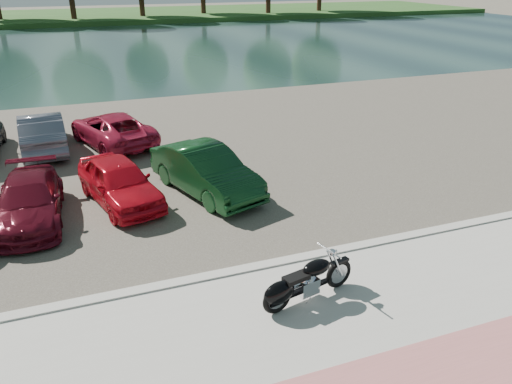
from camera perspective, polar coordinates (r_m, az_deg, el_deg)
ground at (r=10.86m, az=9.59°, el=-13.12°), size 200.00×200.00×0.00m
promenade at (r=10.18m, az=12.45°, el=-15.99°), size 60.00×6.00×0.10m
kerb at (r=12.27m, az=5.03°, el=-7.65°), size 60.00×0.30×0.14m
parking_lot at (r=20.02m, az=-5.95°, el=5.08°), size 60.00×18.00×0.04m
river at (r=48.03m, az=-15.24°, el=15.56°), size 120.00×40.00×0.00m
far_bank at (r=79.74m, az=-17.95°, el=18.60°), size 120.00×24.00×0.60m
motorcycle at (r=10.53m, az=5.14°, el=-10.40°), size 2.30×0.90×1.05m
car_3 at (r=15.17m, az=-24.51°, el=-0.92°), size 1.84×4.25×1.22m
car_4 at (r=15.42m, az=-15.35°, el=1.14°), size 2.54×4.23×1.35m
car_5 at (r=15.62m, az=-5.77°, el=2.45°), size 2.87×4.72×1.47m
car_9 at (r=20.98m, az=-23.26°, el=6.31°), size 1.85×4.59×1.48m
car_10 at (r=20.82m, az=-16.12°, el=6.94°), size 3.46×5.09×1.29m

